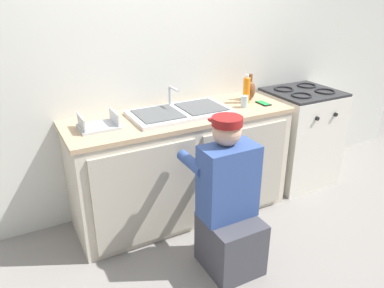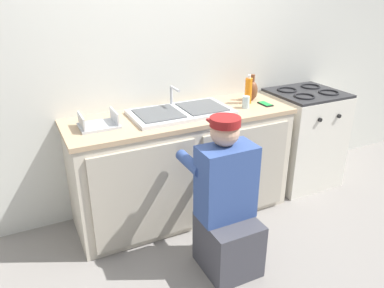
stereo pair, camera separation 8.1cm
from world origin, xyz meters
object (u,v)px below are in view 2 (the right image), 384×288
Objects in this scene: stove_range at (302,138)px; plumber_person at (227,209)px; soap_bottle_orange at (248,90)px; vase_decorative at (252,90)px; dish_rack_tray at (99,124)px; cell_phone at (265,104)px; water_glass at (246,102)px; sink_double_basin at (181,112)px.

stove_range is 1.51m from plumber_person.
soap_bottle_orange is 0.11m from vase_decorative.
dish_rack_tray is at bearing -179.56° from soap_bottle_orange.
cell_phone is 0.56× the size of soap_bottle_orange.
vase_decorative is 2.30× the size of water_glass.
sink_double_basin is 0.65m from soap_bottle_orange.
soap_bottle_orange reaches higher than sink_double_basin.
water_glass is at bearing -131.18° from soap_bottle_orange.
sink_double_basin is 0.66m from dish_rack_tray.
stove_range is at bearing 9.49° from cell_phone.
vase_decorative reaches higher than cell_phone.
stove_range is at bearing 6.87° from water_glass.
cell_phone is 1.40× the size of water_glass.
cell_phone is 0.19m from vase_decorative.
cell_phone is at bearing 40.76° from plumber_person.
sink_double_basin is 2.86× the size of dish_rack_tray.
stove_range is at bearing -0.92° from soap_bottle_orange.
soap_bottle_orange reaches higher than water_glass.
plumber_person is at bearing -49.14° from dish_rack_tray.
vase_decorative reaches higher than dish_rack_tray.
plumber_person reaches higher than water_glass.
water_glass reaches higher than cell_phone.
dish_rack_tray reaches higher than stove_range.
soap_bottle_orange is at bearing 137.59° from cell_phone.
dish_rack_tray reaches higher than cell_phone.
dish_rack_tray is at bearing 179.98° from stove_range.
water_glass is at bearing 49.55° from plumber_person.
plumber_person is 1.15m from soap_bottle_orange.
plumber_person is 1.23m from vase_decorative.
sink_double_basin is 5.71× the size of cell_phone.
stove_range is 3.39× the size of dish_rack_tray.
stove_range is at bearing -7.68° from vase_decorative.
soap_bottle_orange is 0.15m from water_glass.
plumber_person reaches higher than dish_rack_tray.
vase_decorative reaches higher than sink_double_basin.
sink_double_basin is 0.72× the size of plumber_person.
plumber_person is (-1.31, -0.75, -0.01)m from stove_range.
vase_decorative is at bearing 99.07° from cell_phone.
plumber_person is 1.11m from cell_phone.
cell_phone is (-0.55, -0.09, 0.45)m from stove_range.
cell_phone is 0.21m from water_glass.
sink_double_basin is 0.74m from vase_decorative.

